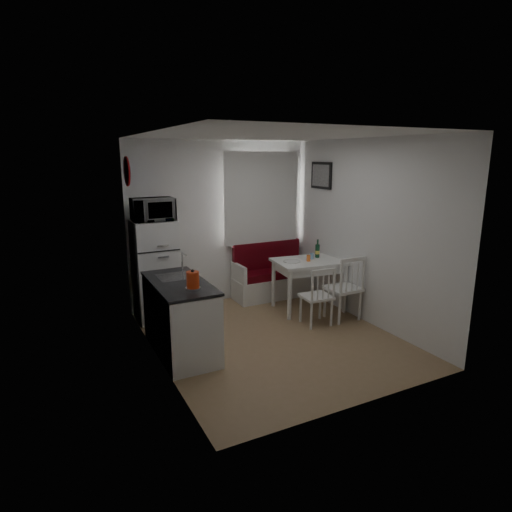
{
  "coord_description": "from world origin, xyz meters",
  "views": [
    {
      "loc": [
        -2.58,
        -4.6,
        2.36
      ],
      "look_at": [
        0.01,
        0.5,
        1.01
      ],
      "focal_mm": 30.0,
      "sensor_mm": 36.0,
      "label": 1
    }
  ],
  "objects_px": {
    "bench": "(271,279)",
    "dining_table": "(309,266)",
    "fridge": "(155,270)",
    "kitchen_counter": "(180,317)",
    "kettle": "(193,280)",
    "chair_right": "(348,281)",
    "chair_left": "(320,290)",
    "microwave": "(153,210)",
    "wine_bottle": "(317,248)"
  },
  "relations": [
    {
      "from": "fridge",
      "to": "kettle",
      "type": "relative_size",
      "value": 6.45
    },
    {
      "from": "kitchen_counter",
      "to": "kettle",
      "type": "xyz_separation_m",
      "value": [
        0.05,
        -0.38,
        0.56
      ]
    },
    {
      "from": "chair_left",
      "to": "fridge",
      "type": "height_order",
      "value": "fridge"
    },
    {
      "from": "kettle",
      "to": "wine_bottle",
      "type": "distance_m",
      "value": 2.62
    },
    {
      "from": "bench",
      "to": "dining_table",
      "type": "distance_m",
      "value": 0.92
    },
    {
      "from": "chair_left",
      "to": "wine_bottle",
      "type": "height_order",
      "value": "wine_bottle"
    },
    {
      "from": "kitchen_counter",
      "to": "wine_bottle",
      "type": "bearing_deg",
      "value": 15.06
    },
    {
      "from": "dining_table",
      "to": "chair_left",
      "type": "bearing_deg",
      "value": -104.11
    },
    {
      "from": "microwave",
      "to": "wine_bottle",
      "type": "height_order",
      "value": "microwave"
    },
    {
      "from": "chair_right",
      "to": "wine_bottle",
      "type": "bearing_deg",
      "value": 89.62
    },
    {
      "from": "chair_right",
      "to": "bench",
      "type": "bearing_deg",
      "value": 106.59
    },
    {
      "from": "chair_left",
      "to": "microwave",
      "type": "height_order",
      "value": "microwave"
    },
    {
      "from": "kitchen_counter",
      "to": "wine_bottle",
      "type": "distance_m",
      "value": 2.58
    },
    {
      "from": "kitchen_counter",
      "to": "dining_table",
      "type": "distance_m",
      "value": 2.32
    },
    {
      "from": "dining_table",
      "to": "microwave",
      "type": "bearing_deg",
      "value": 170.68
    },
    {
      "from": "kitchen_counter",
      "to": "kettle",
      "type": "relative_size",
      "value": 5.81
    },
    {
      "from": "bench",
      "to": "wine_bottle",
      "type": "bearing_deg",
      "value": -57.26
    },
    {
      "from": "chair_right",
      "to": "kettle",
      "type": "distance_m",
      "value": 2.45
    },
    {
      "from": "bench",
      "to": "kettle",
      "type": "bearing_deg",
      "value": -138.35
    },
    {
      "from": "bench",
      "to": "kettle",
      "type": "relative_size",
      "value": 5.74
    },
    {
      "from": "kitchen_counter",
      "to": "fridge",
      "type": "xyz_separation_m",
      "value": [
        0.02,
        1.24,
        0.28
      ]
    },
    {
      "from": "dining_table",
      "to": "kettle",
      "type": "distance_m",
      "value": 2.4
    },
    {
      "from": "kitchen_counter",
      "to": "microwave",
      "type": "xyz_separation_m",
      "value": [
        0.02,
        1.19,
        1.17
      ]
    },
    {
      "from": "dining_table",
      "to": "microwave",
      "type": "relative_size",
      "value": 1.97
    },
    {
      "from": "bench",
      "to": "microwave",
      "type": "bearing_deg",
      "value": -175.38
    },
    {
      "from": "dining_table",
      "to": "fridge",
      "type": "distance_m",
      "value": 2.32
    },
    {
      "from": "kitchen_counter",
      "to": "wine_bottle",
      "type": "relative_size",
      "value": 4.59
    },
    {
      "from": "chair_left",
      "to": "kettle",
      "type": "distance_m",
      "value": 2.01
    },
    {
      "from": "dining_table",
      "to": "fridge",
      "type": "xyz_separation_m",
      "value": [
        -2.21,
        0.69,
        0.03
      ]
    },
    {
      "from": "microwave",
      "to": "wine_bottle",
      "type": "bearing_deg",
      "value": -12.42
    },
    {
      "from": "bench",
      "to": "dining_table",
      "type": "bearing_deg",
      "value": -73.82
    },
    {
      "from": "dining_table",
      "to": "kettle",
      "type": "xyz_separation_m",
      "value": [
        -2.18,
        -0.94,
        0.31
      ]
    },
    {
      "from": "fridge",
      "to": "wine_bottle",
      "type": "bearing_deg",
      "value": -13.54
    },
    {
      "from": "kitchen_counter",
      "to": "chair_left",
      "type": "xyz_separation_m",
      "value": [
        1.98,
        -0.1,
        0.07
      ]
    },
    {
      "from": "kitchen_counter",
      "to": "chair_left",
      "type": "height_order",
      "value": "kitchen_counter"
    },
    {
      "from": "bench",
      "to": "chair_right",
      "type": "distance_m",
      "value": 1.56
    },
    {
      "from": "chair_right",
      "to": "chair_left",
      "type": "bearing_deg",
      "value": 178.2
    },
    {
      "from": "chair_left",
      "to": "wine_bottle",
      "type": "relative_size",
      "value": 1.6
    },
    {
      "from": "dining_table",
      "to": "kettle",
      "type": "height_order",
      "value": "kettle"
    },
    {
      "from": "fridge",
      "to": "chair_right",
      "type": "bearing_deg",
      "value": -29.14
    },
    {
      "from": "chair_right",
      "to": "microwave",
      "type": "height_order",
      "value": "microwave"
    },
    {
      "from": "dining_table",
      "to": "wine_bottle",
      "type": "distance_m",
      "value": 0.33
    },
    {
      "from": "kitchen_counter",
      "to": "dining_table",
      "type": "relative_size",
      "value": 1.17
    },
    {
      "from": "chair_right",
      "to": "microwave",
      "type": "bearing_deg",
      "value": 151.38
    },
    {
      "from": "microwave",
      "to": "kettle",
      "type": "distance_m",
      "value": 1.69
    },
    {
      "from": "microwave",
      "to": "chair_left",
      "type": "bearing_deg",
      "value": -33.37
    },
    {
      "from": "kitchen_counter",
      "to": "microwave",
      "type": "distance_m",
      "value": 1.67
    },
    {
      "from": "chair_left",
      "to": "kettle",
      "type": "relative_size",
      "value": 2.02
    },
    {
      "from": "fridge",
      "to": "microwave",
      "type": "xyz_separation_m",
      "value": [
        0.0,
        -0.05,
        0.89
      ]
    },
    {
      "from": "kitchen_counter",
      "to": "chair_right",
      "type": "height_order",
      "value": "kitchen_counter"
    }
  ]
}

